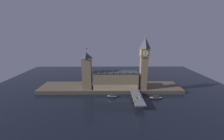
{
  "coord_description": "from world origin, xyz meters",
  "views": [
    {
      "loc": [
        1.25,
        -167.18,
        84.92
      ],
      "look_at": [
        2.79,
        20.0,
        36.57
      ],
      "focal_mm": 22.0,
      "sensor_mm": 36.0,
      "label": 1
    }
  ],
  "objects_px": {
    "car_northbound_trail": "(136,98)",
    "boat_upstream": "(112,96)",
    "pedestrian_near_rail": "(135,101)",
    "street_lamp_near": "(135,99)",
    "car_southbound_lead": "(140,97)",
    "victoria_tower": "(87,71)",
    "clock_tower": "(144,62)",
    "boat_downstream": "(156,98)",
    "street_lamp_far": "(131,89)",
    "pedestrian_mid_walk": "(141,95)",
    "street_lamp_mid": "(142,94)"
  },
  "relations": [
    {
      "from": "victoria_tower",
      "to": "clock_tower",
      "type": "bearing_deg",
      "value": -1.08
    },
    {
      "from": "street_lamp_near",
      "to": "street_lamp_far",
      "type": "bearing_deg",
      "value": 90.0
    },
    {
      "from": "victoria_tower",
      "to": "street_lamp_near",
      "type": "bearing_deg",
      "value": -36.91
    },
    {
      "from": "street_lamp_mid",
      "to": "car_southbound_lead",
      "type": "bearing_deg",
      "value": -131.69
    },
    {
      "from": "street_lamp_mid",
      "to": "clock_tower",
      "type": "bearing_deg",
      "value": 75.65
    },
    {
      "from": "car_northbound_trail",
      "to": "pedestrian_near_rail",
      "type": "bearing_deg",
      "value": -106.39
    },
    {
      "from": "pedestrian_near_rail",
      "to": "street_lamp_far",
      "type": "bearing_deg",
      "value": 90.81
    },
    {
      "from": "car_northbound_trail",
      "to": "street_lamp_near",
      "type": "height_order",
      "value": "street_lamp_near"
    },
    {
      "from": "pedestrian_mid_walk",
      "to": "pedestrian_near_rail",
      "type": "bearing_deg",
      "value": -123.47
    },
    {
      "from": "pedestrian_mid_walk",
      "to": "street_lamp_far",
      "type": "xyz_separation_m",
      "value": [
        -11.05,
        12.3,
        3.55
      ]
    },
    {
      "from": "street_lamp_far",
      "to": "boat_downstream",
      "type": "relative_size",
      "value": 0.39
    },
    {
      "from": "car_southbound_lead",
      "to": "pedestrian_near_rail",
      "type": "height_order",
      "value": "pedestrian_near_rail"
    },
    {
      "from": "street_lamp_near",
      "to": "street_lamp_far",
      "type": "relative_size",
      "value": 0.84
    },
    {
      "from": "street_lamp_far",
      "to": "boat_downstream",
      "type": "distance_m",
      "value": 35.08
    },
    {
      "from": "car_northbound_trail",
      "to": "street_lamp_near",
      "type": "relative_size",
      "value": 0.73
    },
    {
      "from": "pedestrian_near_rail",
      "to": "street_lamp_far",
      "type": "relative_size",
      "value": 0.24
    },
    {
      "from": "pedestrian_mid_walk",
      "to": "clock_tower",
      "type": "bearing_deg",
      "value": 73.78
    },
    {
      "from": "victoria_tower",
      "to": "car_southbound_lead",
      "type": "bearing_deg",
      "value": -26.88
    },
    {
      "from": "victoria_tower",
      "to": "car_northbound_trail",
      "type": "bearing_deg",
      "value": -29.48
    },
    {
      "from": "clock_tower",
      "to": "street_lamp_near",
      "type": "xyz_separation_m",
      "value": [
        -19.5,
        -46.19,
        -35.56
      ]
    },
    {
      "from": "car_northbound_trail",
      "to": "boat_upstream",
      "type": "height_order",
      "value": "car_northbound_trail"
    },
    {
      "from": "street_lamp_mid",
      "to": "boat_downstream",
      "type": "bearing_deg",
      "value": 21.41
    },
    {
      "from": "victoria_tower",
      "to": "pedestrian_near_rail",
      "type": "distance_m",
      "value": 83.0
    },
    {
      "from": "pedestrian_mid_walk",
      "to": "street_lamp_mid",
      "type": "height_order",
      "value": "street_lamp_mid"
    },
    {
      "from": "street_lamp_far",
      "to": "boat_downstream",
      "type": "xyz_separation_m",
      "value": [
        32.97,
        -6.28,
        -10.2
      ]
    },
    {
      "from": "pedestrian_near_rail",
      "to": "street_lamp_far",
      "type": "distance_m",
      "value": 28.63
    },
    {
      "from": "car_northbound_trail",
      "to": "boat_downstream",
      "type": "bearing_deg",
      "value": 23.61
    },
    {
      "from": "car_southbound_lead",
      "to": "car_northbound_trail",
      "type": "bearing_deg",
      "value": -167.33
    },
    {
      "from": "car_northbound_trail",
      "to": "street_lamp_mid",
      "type": "distance_m",
      "value": 10.22
    },
    {
      "from": "car_southbound_lead",
      "to": "pedestrian_near_rail",
      "type": "xyz_separation_m",
      "value": [
        -7.99,
        -10.25,
        0.26
      ]
    },
    {
      "from": "boat_upstream",
      "to": "victoria_tower",
      "type": "bearing_deg",
      "value": 151.55
    },
    {
      "from": "pedestrian_near_rail",
      "to": "street_lamp_near",
      "type": "height_order",
      "value": "street_lamp_near"
    },
    {
      "from": "clock_tower",
      "to": "car_northbound_trail",
      "type": "xyz_separation_m",
      "value": [
        -16.44,
        -36.1,
        -38.61
      ]
    },
    {
      "from": "clock_tower",
      "to": "street_lamp_near",
      "type": "height_order",
      "value": "clock_tower"
    },
    {
      "from": "car_southbound_lead",
      "to": "boat_downstream",
      "type": "height_order",
      "value": "car_southbound_lead"
    },
    {
      "from": "clock_tower",
      "to": "victoria_tower",
      "type": "relative_size",
      "value": 1.28
    },
    {
      "from": "clock_tower",
      "to": "street_lamp_mid",
      "type": "height_order",
      "value": "clock_tower"
    },
    {
      "from": "street_lamp_mid",
      "to": "street_lamp_far",
      "type": "bearing_deg",
      "value": 127.88
    },
    {
      "from": "victoria_tower",
      "to": "pedestrian_near_rail",
      "type": "height_order",
      "value": "victoria_tower"
    },
    {
      "from": "street_lamp_near",
      "to": "car_northbound_trail",
      "type": "bearing_deg",
      "value": 73.11
    },
    {
      "from": "street_lamp_near",
      "to": "pedestrian_near_rail",
      "type": "bearing_deg",
      "value": 68.8
    },
    {
      "from": "boat_upstream",
      "to": "pedestrian_near_rail",
      "type": "bearing_deg",
      "value": -44.45
    },
    {
      "from": "pedestrian_near_rail",
      "to": "street_lamp_near",
      "type": "distance_m",
      "value": 3.01
    },
    {
      "from": "car_northbound_trail",
      "to": "pedestrian_near_rail",
      "type": "height_order",
      "value": "pedestrian_near_rail"
    },
    {
      "from": "victoria_tower",
      "to": "boat_upstream",
      "type": "bearing_deg",
      "value": -28.45
    },
    {
      "from": "pedestrian_near_rail",
      "to": "pedestrian_mid_walk",
      "type": "xyz_separation_m",
      "value": [
        10.65,
        16.11,
        -0.05
      ]
    },
    {
      "from": "car_northbound_trail",
      "to": "boat_upstream",
      "type": "relative_size",
      "value": 0.31
    },
    {
      "from": "clock_tower",
      "to": "pedestrian_near_rail",
      "type": "xyz_separation_m",
      "value": [
        -19.1,
        -45.16,
        -38.37
      ]
    },
    {
      "from": "street_lamp_far",
      "to": "boat_upstream",
      "type": "xyz_separation_m",
      "value": [
        -27.05,
        -1.48,
        -10.08
      ]
    },
    {
      "from": "car_northbound_trail",
      "to": "boat_upstream",
      "type": "bearing_deg",
      "value": 149.3
    }
  ]
}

